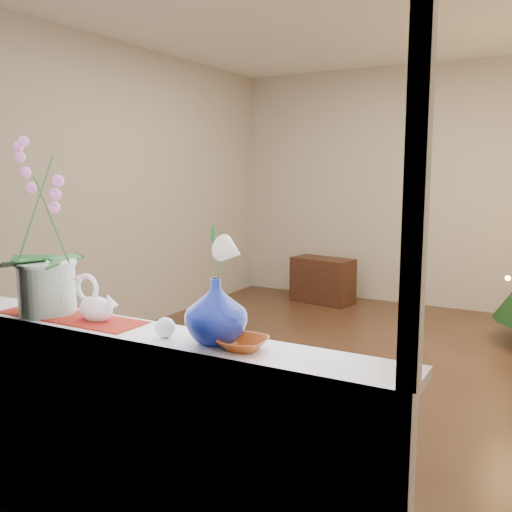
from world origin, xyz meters
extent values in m
plane|color=#3A2317|center=(0.00, 0.00, 0.00)|extent=(5.00, 5.00, 0.00)
cube|color=beige|center=(0.00, 2.50, 1.35)|extent=(4.50, 0.10, 2.70)
cube|color=beige|center=(0.00, -2.50, 1.35)|extent=(4.50, 0.10, 2.70)
cube|color=beige|center=(-2.25, 0.00, 1.35)|extent=(0.10, 5.00, 2.70)
plane|color=white|center=(0.00, 0.00, 2.70)|extent=(5.00, 5.00, 0.00)
cube|color=white|center=(0.00, -2.46, 0.44)|extent=(2.20, 0.08, 0.88)
cube|color=white|center=(0.00, -2.37, 0.90)|extent=(2.20, 0.26, 0.04)
cube|color=maroon|center=(-0.38, -2.37, 0.92)|extent=(0.70, 0.20, 0.01)
imported|color=navy|center=(0.35, -2.36, 1.06)|extent=(0.34, 0.34, 0.27)
sphere|color=white|center=(0.15, -2.40, 0.96)|extent=(0.09, 0.09, 0.08)
imported|color=#9F4114|center=(0.48, -2.39, 0.94)|extent=(0.16, 0.16, 0.04)
cube|color=black|center=(-1.04, 2.05, 0.26)|extent=(0.75, 0.46, 0.53)
camera|label=1|loc=(1.46, -4.05, 1.54)|focal=40.00mm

